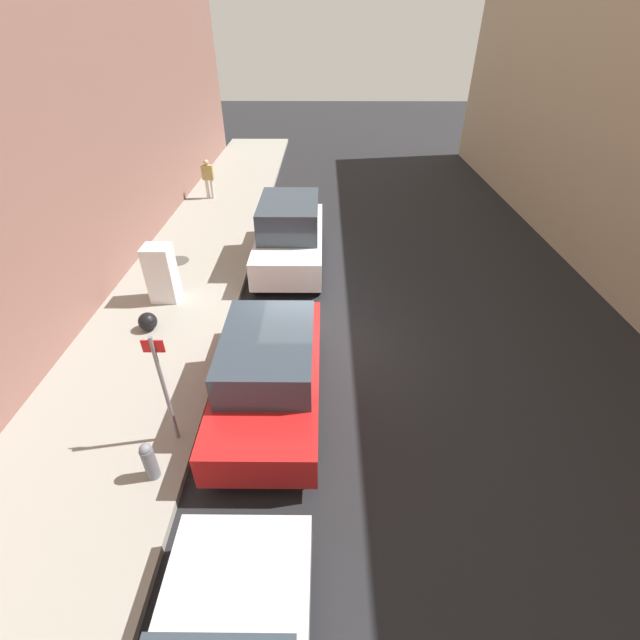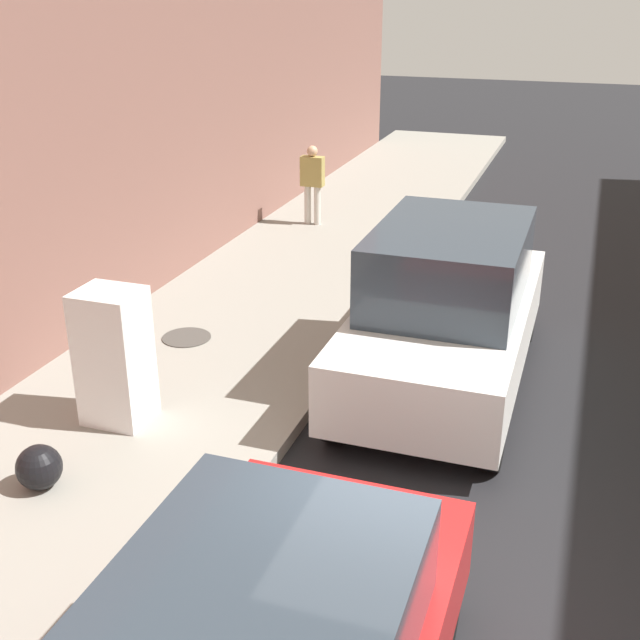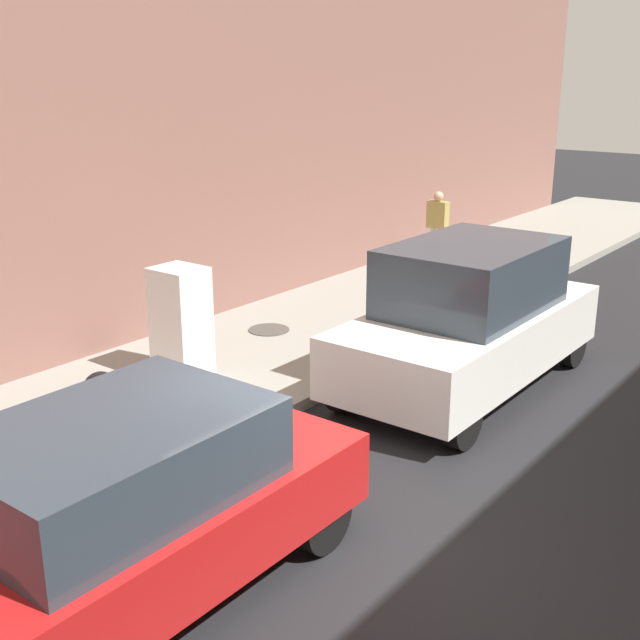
% 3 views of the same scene
% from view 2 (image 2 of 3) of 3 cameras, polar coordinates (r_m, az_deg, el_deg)
% --- Properties ---
extents(ground_plane, '(80.00, 80.00, 0.00)m').
position_cam_2_polar(ground_plane, '(7.18, 9.46, -20.60)').
color(ground_plane, black).
extents(sidewalk_slab, '(3.74, 44.00, 0.17)m').
position_cam_2_polar(sidewalk_slab, '(8.53, -19.65, -13.02)').
color(sidewalk_slab, gray).
rests_on(sidewalk_slab, ground).
extents(discarded_refrigerator, '(0.72, 0.64, 1.60)m').
position_cam_2_polar(discarded_refrigerator, '(9.41, -14.42, -2.55)').
color(discarded_refrigerator, white).
rests_on(discarded_refrigerator, sidewalk_slab).
extents(manhole_cover, '(0.70, 0.70, 0.02)m').
position_cam_2_polar(manhole_cover, '(11.69, -9.47, -1.23)').
color(manhole_cover, '#47443F').
rests_on(manhole_cover, sidewalk_slab).
extents(trash_bag, '(0.46, 0.46, 0.46)m').
position_cam_2_polar(trash_bag, '(8.67, -19.35, -9.85)').
color(trash_bag, black).
rests_on(trash_bag, sidewalk_slab).
extents(pedestrian_walking_far, '(0.47, 0.22, 1.64)m').
position_cam_2_polar(pedestrian_walking_far, '(16.81, -0.54, 9.96)').
color(pedestrian_walking_far, beige).
rests_on(pedestrian_walking_far, sidewalk_slab).
extents(parked_van_white, '(2.03, 4.78, 2.14)m').
position_cam_2_polar(parked_van_white, '(10.32, 9.01, 0.80)').
color(parked_van_white, silver).
rests_on(parked_van_white, ground).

